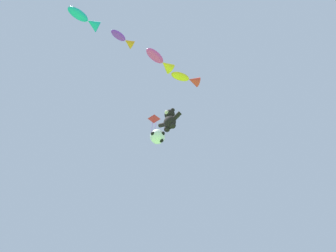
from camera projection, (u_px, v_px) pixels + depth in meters
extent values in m
ellipsoid|color=black|center=(170.00, 122.00, 14.32)|extent=(0.85, 0.72, 1.03)
sphere|color=black|center=(170.00, 115.00, 14.89)|extent=(0.71, 0.71, 0.71)
sphere|color=beige|center=(167.00, 112.00, 14.70)|extent=(0.30, 0.30, 0.30)
sphere|color=black|center=(167.00, 114.00, 15.21)|extent=(0.29, 0.29, 0.29)
cylinder|color=black|center=(163.00, 125.00, 14.72)|extent=(0.61, 0.27, 0.48)
sphere|color=black|center=(167.00, 129.00, 14.06)|extent=(0.38, 0.38, 0.38)
sphere|color=black|center=(173.00, 110.00, 14.99)|extent=(0.29, 0.29, 0.29)
cylinder|color=black|center=(177.00, 116.00, 14.20)|extent=(0.61, 0.27, 0.48)
sphere|color=black|center=(173.00, 126.00, 13.86)|extent=(0.38, 0.38, 0.38)
sphere|color=white|center=(157.00, 137.00, 13.80)|extent=(0.93, 0.93, 0.93)
sphere|color=black|center=(163.00, 133.00, 13.62)|extent=(0.26, 0.26, 0.26)
sphere|color=black|center=(160.00, 136.00, 14.21)|extent=(0.26, 0.26, 0.26)
sphere|color=black|center=(153.00, 134.00, 13.54)|extent=(0.26, 0.26, 0.26)
sphere|color=black|center=(161.00, 140.00, 13.54)|extent=(0.26, 0.26, 0.26)
ellipsoid|color=yellow|center=(180.00, 77.00, 16.47)|extent=(1.24, 1.50, 0.52)
cone|color=red|center=(194.00, 81.00, 16.71)|extent=(1.05, 1.05, 0.76)
sphere|color=black|center=(174.00, 74.00, 16.48)|extent=(0.13, 0.13, 0.13)
ellipsoid|color=#E53F9E|center=(155.00, 56.00, 15.89)|extent=(0.87, 1.55, 0.57)
cone|color=yellow|center=(167.00, 66.00, 16.41)|extent=(0.94, 0.92, 0.84)
sphere|color=black|center=(150.00, 51.00, 15.80)|extent=(0.15, 0.15, 0.15)
ellipsoid|color=purple|center=(118.00, 35.00, 15.19)|extent=(0.73, 1.15, 0.43)
cone|color=orange|center=(129.00, 43.00, 15.52)|extent=(0.74, 0.71, 0.63)
sphere|color=black|center=(114.00, 32.00, 15.14)|extent=(0.11, 0.11, 0.11)
ellipsoid|color=#19ADB2|center=(78.00, 14.00, 13.57)|extent=(0.90, 1.36, 0.50)
cone|color=#19ADB2|center=(93.00, 24.00, 13.94)|extent=(0.90, 0.86, 0.74)
sphere|color=black|center=(72.00, 9.00, 13.51)|extent=(0.13, 0.13, 0.13)
cube|color=red|center=(154.00, 119.00, 19.24)|extent=(0.83, 0.76, 1.11)
cylinder|color=purple|center=(152.00, 127.00, 18.57)|extent=(0.03, 0.05, 1.20)
cylinder|color=purple|center=(155.00, 128.00, 18.30)|extent=(0.03, 0.19, 1.71)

